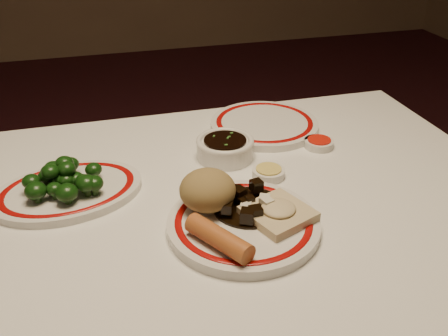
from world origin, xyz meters
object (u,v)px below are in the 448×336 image
(spring_roll, at_px, (219,238))
(broccoli_plate, at_px, (68,191))
(rice_mound, at_px, (208,190))
(broccoli_pile, at_px, (64,178))
(soy_bowl, at_px, (225,149))
(main_plate, at_px, (243,224))
(fried_wonton, at_px, (278,212))
(dining_table, at_px, (210,257))
(stirfry_heap, at_px, (250,205))

(spring_roll, relative_size, broccoli_plate, 0.39)
(rice_mound, distance_m, broccoli_pile, 0.27)
(spring_roll, distance_m, broccoli_pile, 0.33)
(broccoli_plate, relative_size, soy_bowl, 2.56)
(main_plate, distance_m, broccoli_plate, 0.33)
(fried_wonton, xyz_separation_m, broccoli_pile, (-0.34, 0.19, 0.01))
(dining_table, relative_size, spring_roll, 10.13)
(soy_bowl, bearing_deg, stirfry_heap, -94.63)
(dining_table, height_order, broccoli_pile, broccoli_pile)
(broccoli_pile, bearing_deg, stirfry_heap, -27.73)
(spring_roll, bearing_deg, soy_bowl, 41.94)
(dining_table, relative_size, stirfry_heap, 9.70)
(soy_bowl, bearing_deg, fried_wonton, -85.44)
(soy_bowl, bearing_deg, broccoli_plate, -169.00)
(main_plate, xyz_separation_m, stirfry_heap, (0.02, 0.03, 0.02))
(dining_table, xyz_separation_m, broccoli_plate, (-0.23, 0.13, 0.10))
(broccoli_plate, bearing_deg, dining_table, -29.58)
(broccoli_pile, bearing_deg, dining_table, -29.20)
(spring_roll, relative_size, broccoli_pile, 0.85)
(stirfry_heap, relative_size, soy_bowl, 1.06)
(spring_roll, bearing_deg, rice_mound, 54.35)
(rice_mound, distance_m, broccoli_plate, 0.27)
(dining_table, relative_size, broccoli_pile, 8.57)
(broccoli_pile, bearing_deg, broccoli_plate, 2.76)
(main_plate, bearing_deg, fried_wonton, -8.21)
(dining_table, xyz_separation_m, main_plate, (0.05, -0.05, 0.10))
(main_plate, height_order, rice_mound, rice_mound)
(main_plate, bearing_deg, dining_table, 131.55)
(stirfry_heap, bearing_deg, rice_mound, 157.83)
(stirfry_heap, height_order, soy_bowl, stirfry_heap)
(dining_table, distance_m, broccoli_plate, 0.29)
(main_plate, height_order, broccoli_pile, broccoli_pile)
(main_plate, height_order, stirfry_heap, stirfry_heap)
(spring_roll, bearing_deg, stirfry_heap, 16.13)
(broccoli_pile, bearing_deg, spring_roll, -46.61)
(stirfry_heap, bearing_deg, broccoli_plate, 151.98)
(dining_table, height_order, main_plate, main_plate)
(spring_roll, xyz_separation_m, fried_wonton, (0.11, 0.05, -0.01))
(main_plate, distance_m, spring_roll, 0.08)
(rice_mound, height_order, spring_roll, rice_mound)
(dining_table, relative_size, broccoli_plate, 4.00)
(rice_mound, bearing_deg, dining_table, -26.51)
(broccoli_plate, bearing_deg, fried_wonton, -29.78)
(dining_table, height_order, soy_bowl, soy_bowl)
(fried_wonton, relative_size, soy_bowl, 1.08)
(fried_wonton, bearing_deg, broccoli_plate, 150.22)
(broccoli_pile, distance_m, soy_bowl, 0.32)
(dining_table, height_order, spring_roll, spring_roll)
(stirfry_heap, height_order, broccoli_pile, broccoli_pile)
(main_plate, relative_size, rice_mound, 2.93)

